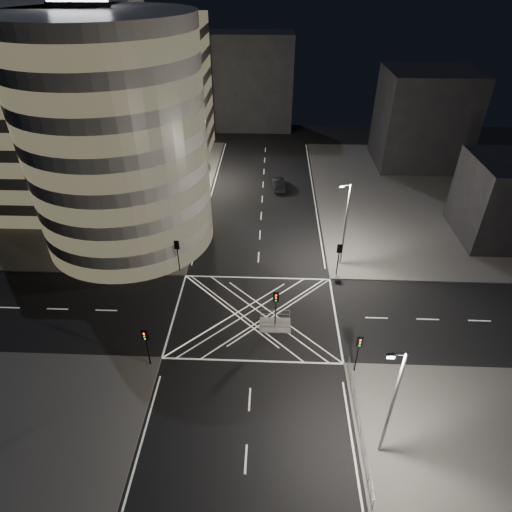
{
  "coord_description": "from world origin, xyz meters",
  "views": [
    {
      "loc": [
        1.39,
        -31.59,
        29.01
      ],
      "look_at": [
        -0.14,
        5.91,
        3.0
      ],
      "focal_mm": 30.0,
      "sensor_mm": 36.0,
      "label": 1
    }
  ],
  "objects_px": {
    "traffic_signal_island": "(276,303)",
    "sedan": "(278,183)",
    "traffic_signal_fl": "(177,250)",
    "street_lamp_right_far": "(345,223)",
    "street_lamp_right_near": "(392,403)",
    "traffic_signal_nl": "(146,341)",
    "street_lamp_left_far": "(201,150)",
    "traffic_signal_nr": "(359,348)",
    "street_lamp_left_near": "(178,206)",
    "traffic_signal_fr": "(339,254)",
    "central_island": "(275,325)"
  },
  "relations": [
    {
      "from": "traffic_signal_island",
      "to": "street_lamp_left_near",
      "type": "bearing_deg",
      "value": 130.27
    },
    {
      "from": "traffic_signal_fl",
      "to": "street_lamp_right_far",
      "type": "bearing_deg",
      "value": 6.88
    },
    {
      "from": "traffic_signal_nl",
      "to": "street_lamp_left_near",
      "type": "distance_m",
      "value": 18.99
    },
    {
      "from": "sedan",
      "to": "traffic_signal_island",
      "type": "bearing_deg",
      "value": 81.41
    },
    {
      "from": "central_island",
      "to": "traffic_signal_fl",
      "type": "distance_m",
      "value": 13.91
    },
    {
      "from": "central_island",
      "to": "street_lamp_left_far",
      "type": "xyz_separation_m",
      "value": [
        -11.44,
        31.5,
        5.47
      ]
    },
    {
      "from": "traffic_signal_fl",
      "to": "street_lamp_right_far",
      "type": "height_order",
      "value": "street_lamp_right_far"
    },
    {
      "from": "traffic_signal_nl",
      "to": "street_lamp_left_far",
      "type": "bearing_deg",
      "value": 90.99
    },
    {
      "from": "traffic_signal_nl",
      "to": "traffic_signal_island",
      "type": "height_order",
      "value": "same"
    },
    {
      "from": "central_island",
      "to": "street_lamp_right_far",
      "type": "bearing_deg",
      "value": 54.7
    },
    {
      "from": "street_lamp_left_far",
      "to": "street_lamp_right_far",
      "type": "bearing_deg",
      "value": -48.06
    },
    {
      "from": "street_lamp_right_far",
      "to": "street_lamp_right_near",
      "type": "relative_size",
      "value": 1.0
    },
    {
      "from": "traffic_signal_fr",
      "to": "street_lamp_left_near",
      "type": "relative_size",
      "value": 0.4
    },
    {
      "from": "traffic_signal_island",
      "to": "sedan",
      "type": "xyz_separation_m",
      "value": [
        0.3,
        30.32,
        -2.11
      ]
    },
    {
      "from": "traffic_signal_fl",
      "to": "traffic_signal_fr",
      "type": "bearing_deg",
      "value": 0.0
    },
    {
      "from": "traffic_signal_fl",
      "to": "street_lamp_left_near",
      "type": "bearing_deg",
      "value": 96.97
    },
    {
      "from": "street_lamp_left_near",
      "to": "street_lamp_right_near",
      "type": "bearing_deg",
      "value": -54.03
    },
    {
      "from": "central_island",
      "to": "street_lamp_right_near",
      "type": "distance_m",
      "value": 15.54
    },
    {
      "from": "traffic_signal_fl",
      "to": "street_lamp_right_far",
      "type": "distance_m",
      "value": 18.55
    },
    {
      "from": "sedan",
      "to": "traffic_signal_nl",
      "type": "bearing_deg",
      "value": 64.67
    },
    {
      "from": "sedan",
      "to": "traffic_signal_nr",
      "type": "bearing_deg",
      "value": 92.32
    },
    {
      "from": "central_island",
      "to": "sedan",
      "type": "distance_m",
      "value": 30.33
    },
    {
      "from": "traffic_signal_fl",
      "to": "traffic_signal_nl",
      "type": "xyz_separation_m",
      "value": [
        0.0,
        -13.6,
        0.0
      ]
    },
    {
      "from": "traffic_signal_fr",
      "to": "traffic_signal_fl",
      "type": "bearing_deg",
      "value": 180.0
    },
    {
      "from": "street_lamp_left_far",
      "to": "traffic_signal_fl",
      "type": "bearing_deg",
      "value": -88.43
    },
    {
      "from": "street_lamp_right_near",
      "to": "sedan",
      "type": "distance_m",
      "value": 43.66
    },
    {
      "from": "street_lamp_left_near",
      "to": "central_island",
      "type": "bearing_deg",
      "value": -49.73
    },
    {
      "from": "traffic_signal_island",
      "to": "street_lamp_left_near",
      "type": "xyz_separation_m",
      "value": [
        -11.44,
        13.5,
        2.63
      ]
    },
    {
      "from": "street_lamp_left_far",
      "to": "sedan",
      "type": "relative_size",
      "value": 2.04
    },
    {
      "from": "street_lamp_right_near",
      "to": "sedan",
      "type": "bearing_deg",
      "value": 99.46
    },
    {
      "from": "street_lamp_left_near",
      "to": "street_lamp_right_far",
      "type": "height_order",
      "value": "same"
    },
    {
      "from": "street_lamp_left_far",
      "to": "street_lamp_right_near",
      "type": "height_order",
      "value": "same"
    },
    {
      "from": "central_island",
      "to": "street_lamp_left_far",
      "type": "relative_size",
      "value": 0.3
    },
    {
      "from": "traffic_signal_island",
      "to": "street_lamp_right_far",
      "type": "xyz_separation_m",
      "value": [
        7.44,
        10.5,
        2.63
      ]
    },
    {
      "from": "traffic_signal_fl",
      "to": "sedan",
      "type": "xyz_separation_m",
      "value": [
        11.1,
        22.02,
        -2.11
      ]
    },
    {
      "from": "traffic_signal_nl",
      "to": "sedan",
      "type": "relative_size",
      "value": 0.82
    },
    {
      "from": "street_lamp_right_far",
      "to": "traffic_signal_nl",
      "type": "bearing_deg",
      "value": -139.09
    },
    {
      "from": "traffic_signal_fr",
      "to": "street_lamp_left_far",
      "type": "xyz_separation_m",
      "value": [
        -18.24,
        23.2,
        2.63
      ]
    },
    {
      "from": "street_lamp_left_near",
      "to": "traffic_signal_nl",
      "type": "bearing_deg",
      "value": -88.06
    },
    {
      "from": "central_island",
      "to": "traffic_signal_nl",
      "type": "bearing_deg",
      "value": -153.86
    },
    {
      "from": "street_lamp_left_near",
      "to": "street_lamp_right_near",
      "type": "height_order",
      "value": "same"
    },
    {
      "from": "street_lamp_right_near",
      "to": "sedan",
      "type": "height_order",
      "value": "street_lamp_right_near"
    },
    {
      "from": "traffic_signal_fr",
      "to": "street_lamp_right_far",
      "type": "distance_m",
      "value": 3.48
    },
    {
      "from": "traffic_signal_fr",
      "to": "traffic_signal_nr",
      "type": "distance_m",
      "value": 13.6
    },
    {
      "from": "sedan",
      "to": "central_island",
      "type": "bearing_deg",
      "value": 81.41
    },
    {
      "from": "traffic_signal_nr",
      "to": "street_lamp_left_far",
      "type": "distance_m",
      "value": 41.15
    },
    {
      "from": "traffic_signal_fl",
      "to": "traffic_signal_fr",
      "type": "height_order",
      "value": "same"
    },
    {
      "from": "street_lamp_left_far",
      "to": "sedan",
      "type": "bearing_deg",
      "value": -5.76
    },
    {
      "from": "central_island",
      "to": "sedan",
      "type": "bearing_deg",
      "value": 89.43
    },
    {
      "from": "traffic_signal_nl",
      "to": "street_lamp_right_far",
      "type": "distance_m",
      "value": 24.27
    }
  ]
}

